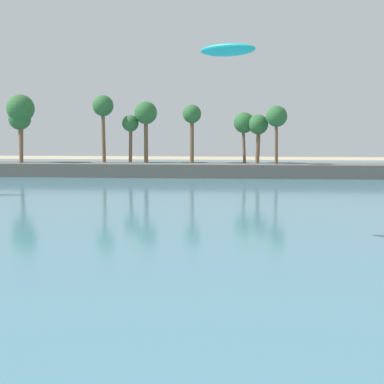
# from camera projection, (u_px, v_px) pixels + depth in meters

# --- Properties ---
(sea) EXTENTS (220.00, 110.09, 0.06)m
(sea) POSITION_uv_depth(u_px,v_px,m) (207.00, 188.00, 67.78)
(sea) COLOR teal
(sea) RESTS_ON ground
(palm_headland) EXTENTS (90.44, 6.14, 12.50)m
(palm_headland) POSITION_uv_depth(u_px,v_px,m) (217.00, 155.00, 82.40)
(palm_headland) COLOR #605B54
(palm_headland) RESTS_ON ground
(kite_aloft_high_over_bay) EXTENTS (3.88, 3.07, 0.94)m
(kite_aloft_high_over_bay) POSITION_uv_depth(u_px,v_px,m) (227.00, 50.00, 36.44)
(kite_aloft_high_over_bay) COLOR #1EADB2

